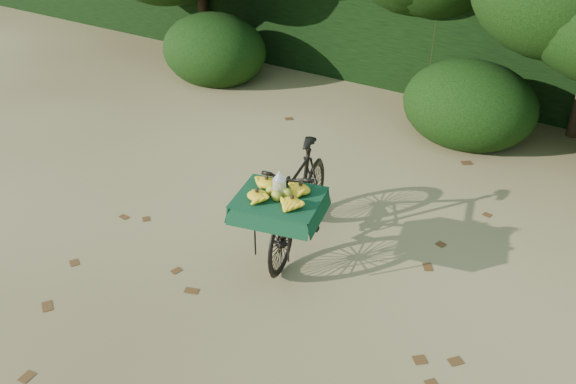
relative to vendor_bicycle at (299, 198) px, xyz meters
The scene contains 5 objects.
ground 1.31m from the vendor_bicycle, 134.05° to the right, with size 80.00×80.00×0.00m, color tan.
vendor_bicycle is the anchor object (origin of this frame).
hedge_backdrop 5.52m from the vendor_bicycle, 98.62° to the left, with size 26.00×1.80×1.80m, color black.
bush_clumps 3.46m from the vendor_bicycle, 95.40° to the left, with size 8.80×1.70×0.90m, color black, non-canonical shape.
leaf_litter 1.01m from the vendor_bicycle, 166.16° to the right, with size 7.00×7.30×0.01m, color #543216, non-canonical shape.
Camera 1 is at (3.58, -3.70, 3.86)m, focal length 38.00 mm.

